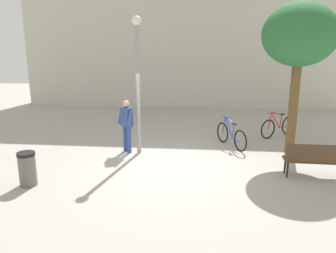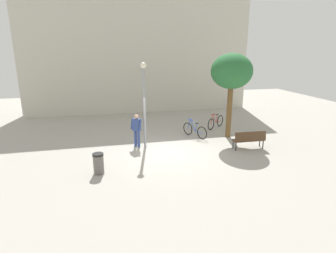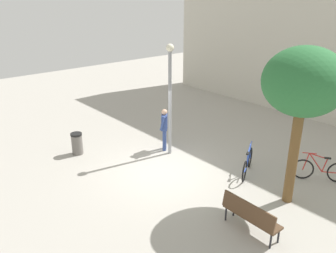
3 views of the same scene
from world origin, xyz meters
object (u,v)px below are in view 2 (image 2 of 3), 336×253
(plaza_tree, at_px, (232,72))
(trash_bin, at_px, (99,163))
(person_by_lamppost, at_px, (137,128))
(bicycle_blue, at_px, (195,130))
(bicycle_red, at_px, (216,122))
(park_bench, at_px, (249,139))
(lamppost, at_px, (144,98))

(plaza_tree, xyz_separation_m, trash_bin, (-7.02, -3.23, -3.15))
(person_by_lamppost, distance_m, trash_bin, 3.39)
(plaza_tree, bearing_deg, trash_bin, -155.31)
(bicycle_blue, xyz_separation_m, trash_bin, (-5.21, -3.66, 0.04))
(person_by_lamppost, distance_m, bicycle_red, 5.70)
(person_by_lamppost, height_order, bicycle_blue, person_by_lamppost)
(bicycle_blue, distance_m, trash_bin, 6.37)
(park_bench, bearing_deg, bicycle_blue, 128.15)
(lamppost, relative_size, trash_bin, 4.93)
(park_bench, relative_size, plaza_tree, 0.35)
(trash_bin, bearing_deg, park_bench, 9.19)
(park_bench, xyz_separation_m, plaza_tree, (-0.15, 2.07, 3.04))
(plaza_tree, distance_m, trash_bin, 8.35)
(lamppost, height_order, bicycle_red, lamppost)
(lamppost, xyz_separation_m, park_bench, (4.91, -1.56, -1.95))
(trash_bin, bearing_deg, lamppost, 50.14)
(lamppost, height_order, plaza_tree, plaza_tree)
(person_by_lamppost, relative_size, bicycle_red, 1.13)
(trash_bin, bearing_deg, bicycle_red, 35.79)
(bicycle_red, height_order, bicycle_blue, same)
(lamppost, distance_m, bicycle_red, 5.74)
(lamppost, distance_m, bicycle_blue, 3.74)
(bicycle_red, height_order, trash_bin, bicycle_red)
(park_bench, bearing_deg, trash_bin, -170.81)
(bicycle_red, bearing_deg, plaza_tree, -90.97)
(park_bench, distance_m, trash_bin, 7.27)
(bicycle_red, xyz_separation_m, bicycle_blue, (-1.85, -1.42, -0.00))
(park_bench, height_order, bicycle_blue, bicycle_blue)
(lamppost, bearing_deg, trash_bin, -129.86)
(lamppost, relative_size, plaza_tree, 0.91)
(person_by_lamppost, distance_m, park_bench, 5.56)
(park_bench, distance_m, bicycle_blue, 3.19)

